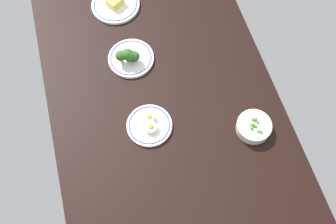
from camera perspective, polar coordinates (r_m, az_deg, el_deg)
The scene contains 5 objects.
dining_table at distance 151.16cm, azimuth 0.00°, elevation -0.65°, with size 151.78×89.84×4.00cm, color black.
plate_eggs at distance 146.34cm, azimuth -2.76°, elevation -1.91°, with size 17.50×17.50×4.84cm.
plate_broccoli at distance 159.92cm, azimuth -5.69°, elevation 8.11°, with size 19.10×19.10×8.40cm.
bowl_peas at distance 148.20cm, azimuth 12.64°, elevation -2.13°, with size 13.30×13.30×5.38cm.
plate_cheese at distance 179.73cm, azimuth -7.83°, elevation 15.61°, with size 21.63×21.63×4.97cm.
Camera 1 is at (61.11, -16.85, 139.23)cm, focal length 40.97 mm.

